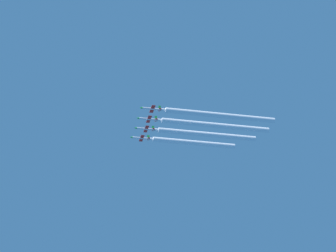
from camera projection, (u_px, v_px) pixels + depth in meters
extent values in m
cylinder|color=silver|center=(152.00, 109.00, 325.00)|extent=(1.00, 8.62, 1.00)
cone|color=#198C33|center=(141.00, 108.00, 324.11)|extent=(0.95, 1.45, 0.95)
ellipsoid|color=#0C263F|center=(148.00, 108.00, 324.86)|extent=(0.55, 2.00, 0.45)
cube|color=red|center=(152.00, 109.00, 325.04)|extent=(7.26, 1.72, 0.11)
cube|color=red|center=(160.00, 110.00, 325.68)|extent=(3.09, 1.00, 0.11)
cube|color=#198C33|center=(160.00, 107.00, 326.25)|extent=(0.09, 1.18, 1.54)
cylinder|color=black|center=(161.00, 110.00, 325.79)|extent=(0.75, 0.54, 0.75)
cylinder|color=silver|center=(148.00, 119.00, 334.45)|extent=(1.00, 8.62, 1.00)
cone|color=#198C33|center=(138.00, 118.00, 333.56)|extent=(0.95, 1.45, 0.95)
ellipsoid|color=#0C263F|center=(144.00, 118.00, 334.31)|extent=(0.55, 2.00, 0.45)
cube|color=red|center=(149.00, 119.00, 334.49)|extent=(7.26, 1.72, 0.11)
cube|color=red|center=(156.00, 120.00, 335.13)|extent=(3.09, 1.00, 0.11)
cube|color=#198C33|center=(156.00, 117.00, 335.70)|extent=(0.09, 1.18, 1.54)
cylinder|color=black|center=(157.00, 120.00, 335.24)|extent=(0.75, 0.54, 0.75)
cylinder|color=silver|center=(145.00, 129.00, 343.85)|extent=(1.00, 8.62, 1.00)
cone|color=#198C33|center=(135.00, 128.00, 342.96)|extent=(0.95, 1.45, 0.95)
ellipsoid|color=#0C263F|center=(142.00, 128.00, 343.71)|extent=(0.55, 2.00, 0.45)
cube|color=red|center=(146.00, 129.00, 343.89)|extent=(7.26, 1.72, 0.11)
cube|color=red|center=(153.00, 130.00, 344.54)|extent=(3.09, 1.00, 0.11)
cube|color=#198C33|center=(153.00, 127.00, 345.11)|extent=(0.09, 1.18, 1.54)
cylinder|color=black|center=(154.00, 130.00, 344.65)|extent=(0.75, 0.54, 0.75)
cylinder|color=silver|center=(141.00, 138.00, 352.61)|extent=(1.00, 8.62, 1.00)
cone|color=#198C33|center=(131.00, 137.00, 351.72)|extent=(0.95, 1.45, 0.95)
ellipsoid|color=#0C263F|center=(137.00, 137.00, 352.47)|extent=(0.55, 2.00, 0.45)
cube|color=red|center=(142.00, 138.00, 352.65)|extent=(7.26, 1.72, 0.11)
cube|color=red|center=(148.00, 139.00, 353.29)|extent=(3.09, 1.00, 0.11)
cube|color=#198C33|center=(148.00, 137.00, 353.86)|extent=(0.09, 1.18, 1.54)
cylinder|color=black|center=(150.00, 139.00, 353.40)|extent=(0.75, 0.54, 0.75)
cylinder|color=white|center=(209.00, 114.00, 329.89)|extent=(1.35, 46.56, 1.35)
cylinder|color=white|center=(221.00, 115.00, 330.88)|extent=(2.56, 53.54, 2.56)
cylinder|color=white|center=(205.00, 124.00, 339.38)|extent=(1.35, 47.02, 1.35)
cylinder|color=white|center=(216.00, 125.00, 340.38)|extent=(2.56, 54.07, 2.56)
cylinder|color=white|center=(197.00, 134.00, 348.49)|extent=(1.35, 43.69, 1.35)
cylinder|color=white|center=(208.00, 134.00, 349.42)|extent=(2.56, 50.24, 2.56)
cylinder|color=white|center=(186.00, 142.00, 356.70)|extent=(1.35, 37.44, 1.35)
cylinder|color=white|center=(194.00, 143.00, 357.49)|extent=(2.56, 43.05, 2.56)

